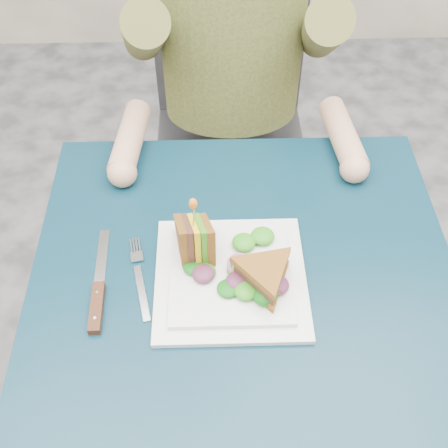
{
  "coord_description": "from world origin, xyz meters",
  "views": [
    {
      "loc": [
        -0.05,
        -0.57,
        1.53
      ],
      "look_at": [
        -0.03,
        0.05,
        0.82
      ],
      "focal_mm": 45.0,
      "sensor_mm": 36.0,
      "label": 1
    }
  ],
  "objects_px": {
    "chair": "(230,108)",
    "sandwich_flat": "(265,275)",
    "sandwich_upright": "(195,241)",
    "table": "(244,305)",
    "plate": "(231,277)",
    "diner": "(233,2)",
    "fork": "(140,279)",
    "knife": "(98,298)"
  },
  "relations": [
    {
      "from": "chair",
      "to": "sandwich_flat",
      "type": "xyz_separation_m",
      "value": [
        0.03,
        -0.76,
        0.23
      ]
    },
    {
      "from": "sandwich_upright",
      "to": "table",
      "type": "bearing_deg",
      "value": -29.14
    },
    {
      "from": "plate",
      "to": "diner",
      "type": "bearing_deg",
      "value": 87.72
    },
    {
      "from": "plate",
      "to": "sandwich_upright",
      "type": "xyz_separation_m",
      "value": [
        -0.06,
        0.04,
        0.05
      ]
    },
    {
      "from": "table",
      "to": "chair",
      "type": "height_order",
      "value": "chair"
    },
    {
      "from": "table",
      "to": "fork",
      "type": "bearing_deg",
      "value": 178.66
    },
    {
      "from": "table",
      "to": "sandwich_flat",
      "type": "height_order",
      "value": "sandwich_flat"
    },
    {
      "from": "table",
      "to": "diner",
      "type": "height_order",
      "value": "diner"
    },
    {
      "from": "diner",
      "to": "sandwich_flat",
      "type": "height_order",
      "value": "diner"
    },
    {
      "from": "chair",
      "to": "diner",
      "type": "xyz_separation_m",
      "value": [
        -0.0,
        -0.11,
        0.37
      ]
    },
    {
      "from": "table",
      "to": "sandwich_upright",
      "type": "xyz_separation_m",
      "value": [
        -0.08,
        0.05,
        0.13
      ]
    },
    {
      "from": "table",
      "to": "chair",
      "type": "distance_m",
      "value": 0.74
    },
    {
      "from": "fork",
      "to": "sandwich_flat",
      "type": "bearing_deg",
      "value": -7.35
    },
    {
      "from": "chair",
      "to": "sandwich_upright",
      "type": "height_order",
      "value": "chair"
    },
    {
      "from": "chair",
      "to": "knife",
      "type": "bearing_deg",
      "value": -107.99
    },
    {
      "from": "sandwich_upright",
      "to": "fork",
      "type": "xyz_separation_m",
      "value": [
        -0.1,
        -0.04,
        -0.05
      ]
    },
    {
      "from": "plate",
      "to": "sandwich_flat",
      "type": "bearing_deg",
      "value": -24.44
    },
    {
      "from": "diner",
      "to": "sandwich_upright",
      "type": "height_order",
      "value": "diner"
    },
    {
      "from": "plate",
      "to": "sandwich_upright",
      "type": "relative_size",
      "value": 2.01
    },
    {
      "from": "fork",
      "to": "knife",
      "type": "height_order",
      "value": "knife"
    },
    {
      "from": "chair",
      "to": "knife",
      "type": "height_order",
      "value": "chair"
    },
    {
      "from": "diner",
      "to": "fork",
      "type": "bearing_deg",
      "value": -106.37
    },
    {
      "from": "sandwich_upright",
      "to": "knife",
      "type": "xyz_separation_m",
      "value": [
        -0.17,
        -0.08,
        -0.05
      ]
    },
    {
      "from": "plate",
      "to": "knife",
      "type": "bearing_deg",
      "value": -170.99
    },
    {
      "from": "diner",
      "to": "knife",
      "type": "height_order",
      "value": "diner"
    },
    {
      "from": "chair",
      "to": "diner",
      "type": "height_order",
      "value": "diner"
    },
    {
      "from": "plate",
      "to": "fork",
      "type": "xyz_separation_m",
      "value": [
        -0.16,
        0.0,
        -0.01
      ]
    },
    {
      "from": "diner",
      "to": "sandwich_upright",
      "type": "xyz_separation_m",
      "value": [
        -0.08,
        -0.58,
        -0.13
      ]
    },
    {
      "from": "sandwich_flat",
      "to": "fork",
      "type": "bearing_deg",
      "value": 172.65
    },
    {
      "from": "plate",
      "to": "table",
      "type": "bearing_deg",
      "value": -4.38
    },
    {
      "from": "table",
      "to": "sandwich_flat",
      "type": "bearing_deg",
      "value": -37.35
    },
    {
      "from": "sandwich_flat",
      "to": "fork",
      "type": "xyz_separation_m",
      "value": [
        -0.21,
        0.03,
        -0.04
      ]
    },
    {
      "from": "table",
      "to": "chair",
      "type": "bearing_deg",
      "value": 90.0
    },
    {
      "from": "sandwich_flat",
      "to": "sandwich_upright",
      "type": "relative_size",
      "value": 1.32
    },
    {
      "from": "plate",
      "to": "sandwich_upright",
      "type": "bearing_deg",
      "value": 142.85
    },
    {
      "from": "diner",
      "to": "fork",
      "type": "distance_m",
      "value": 0.67
    },
    {
      "from": "table",
      "to": "plate",
      "type": "xyz_separation_m",
      "value": [
        -0.02,
        0.0,
        0.09
      ]
    },
    {
      "from": "chair",
      "to": "plate",
      "type": "bearing_deg",
      "value": -91.93
    },
    {
      "from": "fork",
      "to": "chair",
      "type": "bearing_deg",
      "value": 76.04
    },
    {
      "from": "fork",
      "to": "sandwich_upright",
      "type": "bearing_deg",
      "value": 23.6
    },
    {
      "from": "table",
      "to": "diner",
      "type": "xyz_separation_m",
      "value": [
        -0.0,
        0.62,
        0.26
      ]
    },
    {
      "from": "sandwich_flat",
      "to": "fork",
      "type": "height_order",
      "value": "sandwich_flat"
    }
  ]
}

